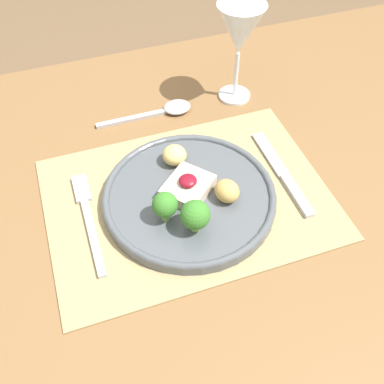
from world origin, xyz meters
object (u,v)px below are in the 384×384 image
dinner_plate (192,195)px  wine_glass_near (240,32)px  fork (88,215)px  knife (285,177)px  spoon (168,109)px

dinner_plate → wine_glass_near: 0.31m
fork → knife: knife is taller
dinner_plate → spoon: size_ratio=1.49×
fork → wine_glass_near: wine_glass_near is taller
dinner_plate → wine_glass_near: size_ratio=1.44×
fork → wine_glass_near: size_ratio=1.05×
knife → spoon: spoon is taller
wine_glass_near → spoon: bearing=-178.5°
dinner_plate → spoon: dinner_plate is taller
dinner_plate → fork: size_ratio=1.37×
knife → spoon: size_ratio=1.08×
wine_glass_near → knife: bearing=-91.6°
wine_glass_near → dinner_plate: bearing=-126.3°
knife → spoon: bearing=117.1°
knife → wine_glass_near: size_ratio=1.05×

